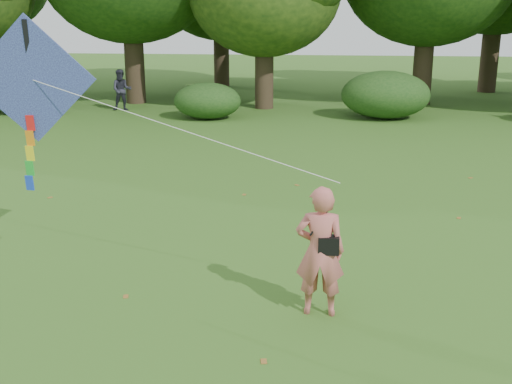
{
  "coord_description": "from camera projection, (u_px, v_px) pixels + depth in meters",
  "views": [
    {
      "loc": [
        0.4,
        -7.85,
        4.43
      ],
      "look_at": [
        -0.58,
        2.0,
        1.5
      ],
      "focal_mm": 45.0,
      "sensor_mm": 36.0,
      "label": 1
    }
  ],
  "objects": [
    {
      "name": "fallen_leaves",
      "position": [
        300.0,
        238.0,
        12.55
      ],
      "size": [
        11.67,
        11.56,
        0.01
      ],
      "color": "brown",
      "rests_on": "ground"
    },
    {
      "name": "bystander_left",
      "position": [
        122.0,
        90.0,
        27.21
      ],
      "size": [
        0.98,
        0.84,
        1.74
      ],
      "primitive_type": "imported",
      "rotation": [
        0.0,
        0.0,
        0.24
      ],
      "color": "#272734",
      "rests_on": "ground"
    },
    {
      "name": "flying_kite",
      "position": [
        32.0,
        83.0,
        10.43
      ],
      "size": [
        6.04,
        1.66,
        2.94
      ],
      "color": "#255EA2",
      "rests_on": "ground"
    },
    {
      "name": "ground",
      "position": [
        284.0,
        339.0,
        8.79
      ],
      "size": [
        100.0,
        100.0,
        0.0
      ],
      "primitive_type": "plane",
      "color": "#265114",
      "rests_on": "ground"
    },
    {
      "name": "crossbody_bag",
      "position": [
        328.0,
        244.0,
        9.18
      ],
      "size": [
        0.43,
        0.2,
        0.74
      ],
      "color": "black",
      "rests_on": "ground"
    },
    {
      "name": "man_kite_flyer",
      "position": [
        320.0,
        251.0,
        9.26
      ],
      "size": [
        0.72,
        0.48,
        1.96
      ],
      "primitive_type": "imported",
      "rotation": [
        0.0,
        0.0,
        3.12
      ],
      "color": "#C1615A",
      "rests_on": "ground"
    },
    {
      "name": "shrub_band",
      "position": [
        291.0,
        97.0,
        25.41
      ],
      "size": [
        39.15,
        3.22,
        1.88
      ],
      "color": "#264919",
      "rests_on": "ground"
    }
  ]
}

